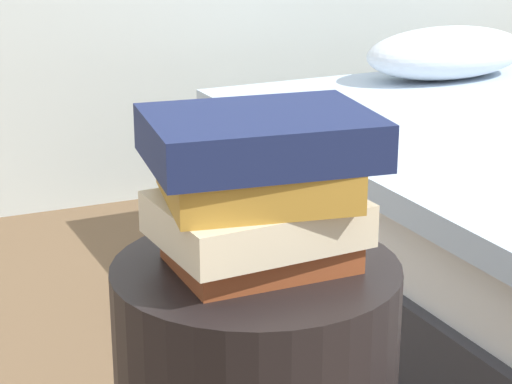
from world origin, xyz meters
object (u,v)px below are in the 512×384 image
at_px(book_cream, 257,218).
at_px(book_navy, 260,137).
at_px(book_rust, 261,252).
at_px(book_ochre, 257,179).

height_order(book_cream, book_navy, book_navy).
bearing_deg(book_navy, book_rust, -71.10).
bearing_deg(book_navy, book_ochre, 175.58).
height_order(book_cream, book_ochre, book_ochre).
xyz_separation_m(book_cream, book_ochre, (0.00, -0.00, 0.05)).
xyz_separation_m(book_rust, book_cream, (-0.00, 0.01, 0.05)).
bearing_deg(book_cream, book_ochre, -92.91).
bearing_deg(book_ochre, book_rust, -37.05).
bearing_deg(book_navy, book_cream, 151.50).
distance_m(book_rust, book_ochre, 0.10).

